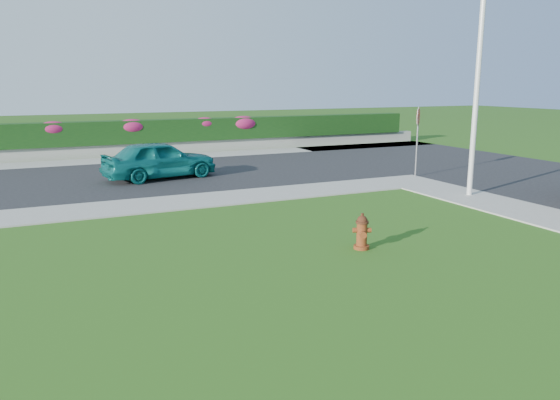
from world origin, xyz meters
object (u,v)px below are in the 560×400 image
sedan_teal (160,160)px  utility_pole (476,100)px  stop_sign (418,125)px  fire_hydrant (362,232)px

sedan_teal → utility_pole: size_ratio=0.69×
stop_sign → utility_pole: bearing=-121.2°
sedan_teal → utility_pole: utility_pole is taller
fire_hydrant → stop_sign: stop_sign is taller
stop_sign → fire_hydrant: bearing=-155.7°
fire_hydrant → utility_pole: size_ratio=0.13×
sedan_teal → fire_hydrant: bearing=-179.9°
utility_pole → fire_hydrant: bearing=-151.8°
fire_hydrant → sedan_teal: size_ratio=0.19×
sedan_teal → stop_sign: (8.77, -3.59, 1.21)m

